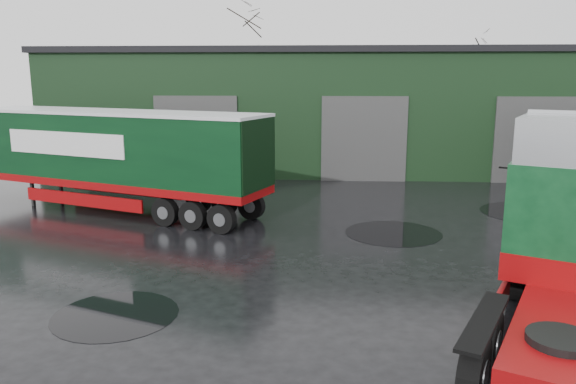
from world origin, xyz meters
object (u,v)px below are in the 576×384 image
object	(u,v)px
hero_tractor	(575,244)
tree_back_a	(243,78)
trailer_left	(115,161)
tree_back_b	(460,92)
warehouse	(357,107)

from	to	relation	value
hero_tractor	tree_back_a	size ratio (longest dim) A/B	0.72
trailer_left	tree_back_a	bearing A→B (deg)	17.08
hero_tractor	tree_back_a	bearing A→B (deg)	133.37
hero_tractor	tree_back_b	xyz separation A→B (m)	(5.50, 33.00, 1.64)
warehouse	trailer_left	distance (m)	15.93
tree_back_a	warehouse	bearing A→B (deg)	-51.34
hero_tractor	tree_back_a	distance (m)	34.73
trailer_left	tree_back_b	xyz separation A→B (m)	(17.50, 22.72, 1.88)
hero_tractor	tree_back_b	distance (m)	33.50
hero_tractor	trailer_left	world-z (taller)	hero_tractor
warehouse	tree_back_a	size ratio (longest dim) A/B	3.41
warehouse	hero_tractor	size ratio (longest dim) A/B	4.77
tree_back_a	tree_back_b	world-z (taller)	tree_back_a
hero_tractor	trailer_left	bearing A→B (deg)	165.15
warehouse	tree_back_b	bearing A→B (deg)	51.34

